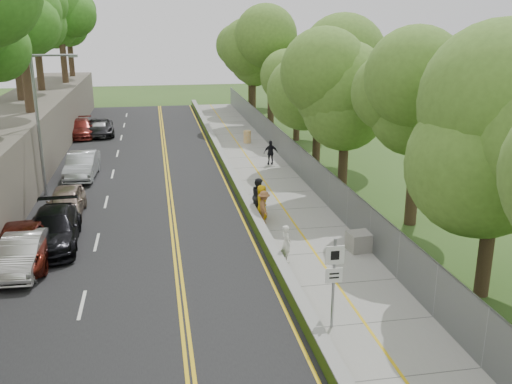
# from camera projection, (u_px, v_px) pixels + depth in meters

# --- Properties ---
(ground) EXTENTS (140.00, 140.00, 0.00)m
(ground) POSITION_uv_depth(u_px,v_px,m) (280.00, 289.00, 21.39)
(ground) COLOR #33511E
(ground) RESTS_ON ground
(road) EXTENTS (11.20, 66.00, 0.04)m
(road) POSITION_uv_depth(u_px,v_px,m) (140.00, 186.00, 34.59)
(road) COLOR black
(road) RESTS_ON ground
(sidewalk) EXTENTS (4.20, 66.00, 0.05)m
(sidewalk) POSITION_uv_depth(u_px,v_px,m) (268.00, 179.00, 35.93)
(sidewalk) COLOR gray
(sidewalk) RESTS_ON ground
(jersey_barrier) EXTENTS (0.42, 66.00, 0.60)m
(jersey_barrier) POSITION_uv_depth(u_px,v_px,m) (232.00, 177.00, 35.47)
(jersey_barrier) COLOR #78CE15
(jersey_barrier) RESTS_ON ground
(chainlink_fence) EXTENTS (0.04, 66.00, 2.00)m
(chainlink_fence) POSITION_uv_depth(u_px,v_px,m) (301.00, 163.00, 36.00)
(chainlink_fence) COLOR slate
(chainlink_fence) RESTS_ON ground
(trees_fenceside) EXTENTS (7.00, 66.00, 14.00)m
(trees_fenceside) POSITION_uv_depth(u_px,v_px,m) (341.00, 66.00, 34.65)
(trees_fenceside) COLOR #5D8B2F
(trees_fenceside) RESTS_ON ground
(streetlight) EXTENTS (2.52, 0.22, 8.00)m
(streetlight) POSITION_uv_depth(u_px,v_px,m) (42.00, 115.00, 31.45)
(streetlight) COLOR gray
(streetlight) RESTS_ON ground
(signpost) EXTENTS (0.62, 0.09, 3.10)m
(signpost) POSITION_uv_depth(u_px,v_px,m) (334.00, 273.00, 18.16)
(signpost) COLOR gray
(signpost) RESTS_ON sidewalk
(construction_barrel) EXTENTS (0.61, 0.61, 0.99)m
(construction_barrel) POSITION_uv_depth(u_px,v_px,m) (247.00, 137.00, 46.21)
(construction_barrel) COLOR orange
(construction_barrel) RESTS_ON sidewalk
(concrete_block) EXTENTS (1.31, 1.04, 0.81)m
(concrete_block) POSITION_uv_depth(u_px,v_px,m) (362.00, 241.00, 24.81)
(concrete_block) COLOR gray
(concrete_block) RESTS_ON sidewalk
(car_1) EXTENTS (1.62, 4.37, 1.43)m
(car_1) POSITION_uv_depth(u_px,v_px,m) (23.00, 253.00, 22.78)
(car_1) COLOR beige
(car_1) RESTS_ON road
(car_2) EXTENTS (2.44, 5.26, 1.46)m
(car_2) POSITION_uv_depth(u_px,v_px,m) (21.00, 246.00, 23.44)
(car_2) COLOR #55170E
(car_2) RESTS_ON road
(car_3) EXTENTS (2.43, 5.47, 1.56)m
(car_3) POSITION_uv_depth(u_px,v_px,m) (53.00, 229.00, 25.21)
(car_3) COLOR black
(car_3) RESTS_ON road
(car_4) EXTENTS (1.80, 4.37, 1.48)m
(car_4) POSITION_uv_depth(u_px,v_px,m) (66.00, 202.00, 29.02)
(car_4) COLOR gray
(car_4) RESTS_ON road
(car_5) EXTENTS (1.92, 4.94, 1.60)m
(car_5) POSITION_uv_depth(u_px,v_px,m) (82.00, 165.00, 36.03)
(car_5) COLOR #B2B6BA
(car_5) RESTS_ON road
(car_6) EXTENTS (2.76, 5.20, 1.39)m
(car_6) POSITION_uv_depth(u_px,v_px,m) (100.00, 127.00, 49.20)
(car_6) COLOR black
(car_6) RESTS_ON road
(car_7) EXTENTS (2.38, 5.18, 1.47)m
(car_7) POSITION_uv_depth(u_px,v_px,m) (80.00, 128.00, 48.57)
(car_7) COLOR maroon
(car_7) RESTS_ON road
(car_8) EXTENTS (1.76, 3.99, 1.34)m
(car_8) POSITION_uv_depth(u_px,v_px,m) (100.00, 128.00, 48.85)
(car_8) COLOR silver
(car_8) RESTS_ON road
(painter_0) EXTENTS (0.86, 1.01, 1.76)m
(painter_0) POSITION_uv_depth(u_px,v_px,m) (262.00, 202.00, 28.55)
(painter_0) COLOR #DBA20B
(painter_0) RESTS_ON sidewalk
(painter_1) EXTENTS (0.46, 0.63, 1.61)m
(painter_1) POSITION_uv_depth(u_px,v_px,m) (286.00, 244.00, 23.48)
(painter_1) COLOR white
(painter_1) RESTS_ON sidewalk
(painter_2) EXTENTS (0.93, 1.08, 1.90)m
(painter_2) POSITION_uv_depth(u_px,v_px,m) (259.00, 196.00, 29.26)
(painter_2) COLOR #222327
(painter_2) RESTS_ON sidewalk
(painter_3) EXTENTS (0.61, 1.06, 1.64)m
(painter_3) POSITION_uv_depth(u_px,v_px,m) (264.00, 207.00, 27.99)
(painter_3) COLOR #9F6439
(painter_3) RESTS_ON sidewalk
(person_far) EXTENTS (1.00, 0.45, 1.68)m
(person_far) POSITION_uv_depth(u_px,v_px,m) (271.00, 153.00, 39.24)
(person_far) COLOR black
(person_far) RESTS_ON sidewalk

